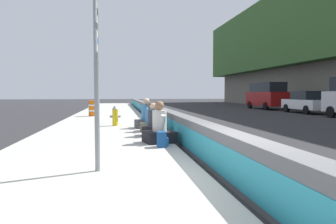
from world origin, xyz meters
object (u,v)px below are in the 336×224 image
object	(u,v)px
seated_person_foreground	(160,130)
seated_person_rear	(150,122)
seated_person_far	(146,118)
route_sign_post	(97,54)
parked_car_fourth	(307,102)
seated_person_middle	(154,125)
construction_barrel	(93,108)
parked_car_midline	(267,95)
fire_hydrant	(115,115)
backpack	(162,139)

from	to	relation	value
seated_person_foreground	seated_person_rear	xyz separation A→B (m)	(2.76, -0.02, -0.04)
seated_person_far	seated_person_foreground	bearing A→B (deg)	-179.55
route_sign_post	parked_car_fourth	xyz separation A→B (m)	(16.73, -14.68, -1.37)
seated_person_middle	seated_person_far	xyz separation A→B (m)	(2.45, 0.02, 0.04)
seated_person_middle	construction_barrel	size ratio (longest dim) A/B	1.14
parked_car_midline	seated_person_far	bearing A→B (deg)	140.94
fire_hydrant	backpack	distance (m)	5.84
construction_barrel	parked_car_fourth	xyz separation A→B (m)	(2.58, -15.84, 0.24)
seated_person_rear	backpack	distance (m)	3.52
seated_person_rear	parked_car_midline	distance (m)	21.60
fire_hydrant	seated_person_far	xyz separation A→B (m)	(-1.01, -1.26, -0.07)
seated_person_far	parked_car_fourth	world-z (taller)	parked_car_fourth
seated_person_rear	backpack	bearing A→B (deg)	179.20
fire_hydrant	seated_person_middle	distance (m)	3.69
seated_person_foreground	backpack	size ratio (longest dim) A/B	2.95
fire_hydrant	backpack	xyz separation A→B (m)	(-5.70, -1.25, -0.25)
parked_car_fourth	parked_car_midline	distance (m)	6.41
route_sign_post	seated_person_middle	distance (m)	5.16
route_sign_post	seated_person_middle	size ratio (longest dim) A/B	3.33
seated_person_middle	seated_person_foreground	bearing A→B (deg)	-179.69
route_sign_post	construction_barrel	size ratio (longest dim) A/B	3.79
seated_person_foreground	parked_car_fourth	bearing A→B (deg)	-44.04
construction_barrel	parked_car_fourth	bearing A→B (deg)	-80.74
seated_person_foreground	construction_barrel	world-z (taller)	seated_person_foreground
route_sign_post	parked_car_midline	xyz separation A→B (m)	(23.12, -14.52, -0.88)
seated_person_middle	seated_person_far	bearing A→B (deg)	0.53
construction_barrel	parked_car_midline	bearing A→B (deg)	-60.24
seated_person_middle	construction_barrel	world-z (taller)	seated_person_middle
seated_person_middle	route_sign_post	bearing A→B (deg)	161.83
route_sign_post	fire_hydrant	size ratio (longest dim) A/B	4.09
parked_car_fourth	route_sign_post	bearing A→B (deg)	138.74
seated_person_far	backpack	world-z (taller)	seated_person_far
route_sign_post	seated_person_middle	world-z (taller)	route_sign_post
seated_person_rear	construction_barrel	world-z (taller)	seated_person_rear
route_sign_post	construction_barrel	distance (m)	14.29
seated_person_middle	parked_car_fourth	world-z (taller)	parked_car_fourth
seated_person_middle	parked_car_fourth	size ratio (longest dim) A/B	0.24
seated_person_middle	parked_car_midline	bearing A→B (deg)	-35.10
backpack	seated_person_rear	bearing A→B (deg)	-0.80
fire_hydrant	construction_barrel	world-z (taller)	construction_barrel
seated_person_middle	backpack	distance (m)	2.25
parked_car_fourth	fire_hydrant	bearing A→B (deg)	120.96
seated_person_rear	seated_person_middle	bearing A→B (deg)	178.96
seated_person_middle	backpack	xyz separation A→B (m)	(-2.24, 0.03, -0.14)
route_sign_post	seated_person_rear	xyz separation A→B (m)	(5.89, -1.54, -1.76)
seated_person_foreground	backpack	world-z (taller)	seated_person_foreground
backpack	parked_car_midline	bearing A→B (deg)	-32.13
seated_person_far	parked_car_midline	distance (m)	20.70
seated_person_foreground	backpack	xyz separation A→B (m)	(-0.76, 0.03, -0.17)
fire_hydrant	parked_car_midline	bearing A→B (deg)	-43.51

